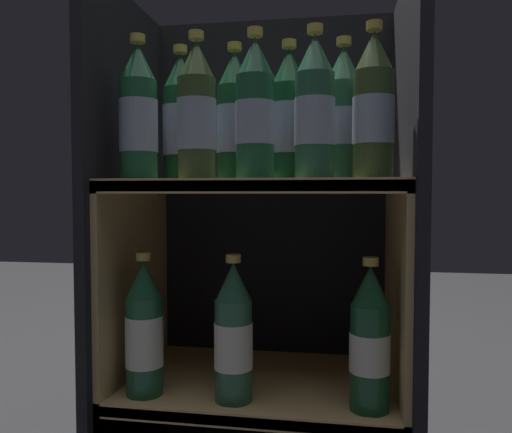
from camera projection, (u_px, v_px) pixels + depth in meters
name	position (u px, v px, depth m)	size (l,w,h in m)	color
fridge_back_wall	(273.00, 234.00, 1.15)	(0.57, 0.02, 0.96)	black
fridge_side_left	(127.00, 239.00, 1.01)	(0.02, 0.38, 0.96)	black
fridge_side_right	(406.00, 244.00, 0.92)	(0.02, 0.38, 0.96)	black
shelf_lower	(260.00, 401.00, 0.97)	(0.53, 0.34, 0.22)	tan
shelf_upper	(260.00, 275.00, 0.96)	(0.53, 0.34, 0.60)	tan
bottle_upper_front_0	(138.00, 117.00, 0.88)	(0.07, 0.07, 0.26)	#1E5638
bottle_upper_front_1	(197.00, 115.00, 0.86)	(0.07, 0.07, 0.26)	#384C28
bottle_upper_front_2	(255.00, 113.00, 0.85)	(0.07, 0.07, 0.26)	#1E5638
bottle_upper_front_3	(315.00, 112.00, 0.83)	(0.07, 0.07, 0.26)	#285B42
bottle_upper_front_4	(373.00, 110.00, 0.82)	(0.07, 0.07, 0.26)	#384C28
bottle_upper_back_0	(181.00, 122.00, 0.95)	(0.07, 0.07, 0.26)	#194C2D
bottle_upper_back_1	(235.00, 121.00, 0.93)	(0.07, 0.07, 0.26)	#194C2D
bottle_upper_back_2	(289.00, 120.00, 0.91)	(0.07, 0.07, 0.26)	#194C2D
bottle_upper_back_3	(343.00, 118.00, 0.90)	(0.07, 0.07, 0.26)	#285B42
bottle_lower_front_0	(144.00, 332.00, 0.90)	(0.07, 0.07, 0.26)	#1E5638
bottle_lower_front_1	(233.00, 336.00, 0.87)	(0.07, 0.07, 0.26)	#285B42
bottle_lower_front_2	(370.00, 342.00, 0.83)	(0.07, 0.07, 0.26)	#194C2D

